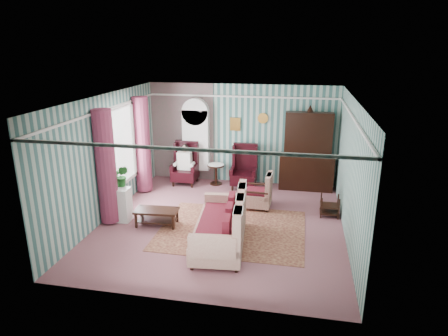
% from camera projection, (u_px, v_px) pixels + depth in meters
% --- Properties ---
extents(floor, '(6.00, 6.00, 0.00)m').
position_uv_depth(floor, '(222.00, 223.00, 9.28)').
color(floor, '#864E54').
rests_on(floor, ground).
extents(room_shell, '(5.53, 6.02, 2.91)m').
position_uv_depth(room_shell, '(196.00, 136.00, 8.95)').
color(room_shell, '#37645F').
rests_on(room_shell, ground).
extents(bookcase, '(0.80, 0.28, 2.24)m').
position_uv_depth(bookcase, '(196.00, 144.00, 11.85)').
color(bookcase, silver).
rests_on(bookcase, floor).
extents(dresser_hutch, '(1.50, 0.56, 2.36)m').
position_uv_depth(dresser_hutch, '(308.00, 149.00, 11.12)').
color(dresser_hutch, black).
rests_on(dresser_hutch, floor).
extents(wingback_left, '(0.76, 0.80, 1.25)m').
position_uv_depth(wingback_left, '(185.00, 164.00, 11.68)').
color(wingback_left, black).
rests_on(wingback_left, floor).
extents(wingback_right, '(0.76, 0.80, 1.25)m').
position_uv_depth(wingback_right, '(244.00, 167.00, 11.35)').
color(wingback_right, black).
rests_on(wingback_right, floor).
extents(seated_woman, '(0.44, 0.40, 1.18)m').
position_uv_depth(seated_woman, '(185.00, 165.00, 11.69)').
color(seated_woman, silver).
rests_on(seated_woman, floor).
extents(round_side_table, '(0.50, 0.50, 0.60)m').
position_uv_depth(round_side_table, '(216.00, 174.00, 11.75)').
color(round_side_table, black).
rests_on(round_side_table, floor).
extents(nest_table, '(0.45, 0.38, 0.54)m').
position_uv_depth(nest_table, '(330.00, 206.00, 9.58)').
color(nest_table, black).
rests_on(nest_table, floor).
extents(plant_stand, '(0.55, 0.35, 0.80)m').
position_uv_depth(plant_stand, '(119.00, 204.00, 9.32)').
color(plant_stand, white).
rests_on(plant_stand, floor).
extents(rug, '(3.20, 2.60, 0.01)m').
position_uv_depth(rug, '(232.00, 230.00, 8.94)').
color(rug, '#46171B').
rests_on(rug, floor).
extents(sofa, '(1.12, 2.28, 1.09)m').
position_uv_depth(sofa, '(220.00, 221.00, 8.10)').
color(sofa, beige).
rests_on(sofa, floor).
extents(floral_armchair, '(0.87, 0.78, 1.00)m').
position_uv_depth(floral_armchair, '(258.00, 189.00, 10.03)').
color(floral_armchair, beige).
rests_on(floral_armchair, floor).
extents(coffee_table, '(1.01, 0.54, 0.39)m').
position_uv_depth(coffee_table, '(157.00, 217.00, 9.12)').
color(coffee_table, black).
rests_on(coffee_table, floor).
extents(potted_plant_a, '(0.43, 0.41, 0.38)m').
position_uv_depth(potted_plant_a, '(113.00, 182.00, 9.03)').
color(potted_plant_a, '#1A4D18').
rests_on(potted_plant_a, plant_stand).
extents(potted_plant_b, '(0.29, 0.24, 0.51)m').
position_uv_depth(potted_plant_b, '(122.00, 176.00, 9.24)').
color(potted_plant_b, '#235119').
rests_on(potted_plant_b, plant_stand).
extents(potted_plant_c, '(0.26, 0.26, 0.39)m').
position_uv_depth(potted_plant_c, '(116.00, 179.00, 9.26)').
color(potted_plant_c, '#225219').
rests_on(potted_plant_c, plant_stand).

